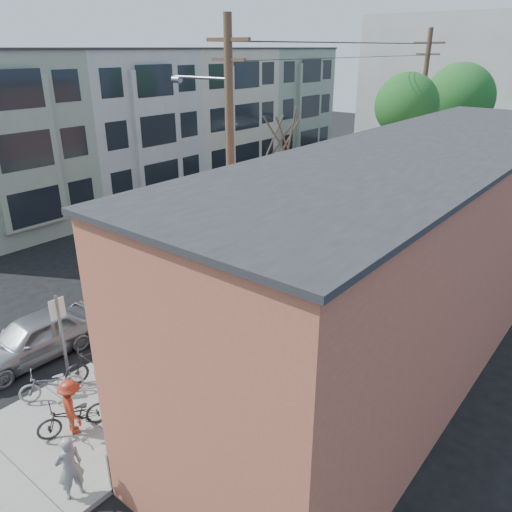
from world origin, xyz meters
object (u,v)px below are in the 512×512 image
Objects in this scene: parking_meter_near at (185,296)px; patron_grey at (70,467)px; parked_bike_a at (95,362)px; car_2 at (268,237)px; sign_post at (61,332)px; car_4 at (378,191)px; parked_bike_b at (51,384)px; patron_green at (176,371)px; parking_meter_far at (293,243)px; car_1 at (167,289)px; tree_leafy_mid at (407,106)px; cyclist at (72,407)px; patio_chair_b at (136,430)px; tree_leafy_far at (459,98)px; bus at (375,155)px; tree_bare at (277,218)px; patio_chair_a at (219,377)px; utility_pole_near at (229,162)px; car_3 at (333,212)px; car_0 at (33,338)px.

parking_meter_near is 0.79× the size of patron_grey.
car_2 reaches higher than parked_bike_a.
sign_post is 23.07m from car_4.
parked_bike_b is (-3.36, 1.50, -0.34)m from patron_grey.
parking_meter_far is at bearing 174.54° from patron_green.
car_1 is (-4.58, 3.72, -0.41)m from patron_green.
patron_green is (2.58, -19.70, -5.11)m from tree_leafy_mid.
patron_green is 2.72m from cyclist.
parking_meter_far is 12.66m from cyclist.
parked_bike_a is (-2.57, -0.82, -0.40)m from patron_green.
car_1 reaches higher than patio_chair_b.
parked_bike_b is at bearing -103.02° from patron_grey.
tree_leafy_far is at bearing 88.75° from parking_meter_near.
bus reaches higher than car_4.
parking_meter_near is at bearing -96.67° from tree_bare.
parking_meter_near is at bearing 114.51° from parked_bike_a.
parking_meter_far is 0.82× the size of cyclist.
tree_leafy_mid reaches higher than tree_bare.
tree_bare is (0.45, 9.45, 0.95)m from sign_post.
parking_meter_far reaches higher than parked_bike_b.
patio_chair_a is at bearing 126.23° from patron_green.
car_1 is 0.78× the size of car_2.
patron_green is at bearing -62.04° from utility_pole_near.
tree_leafy_far reaches higher than parked_bike_b.
cyclist is 0.36× the size of car_4.
parking_meter_near is 5.45m from parked_bike_b.
tree_bare is 1.28× the size of car_1.
car_2 is at bearing 117.44° from patio_chair_a.
tree_leafy_mid is 21.25m from parked_bike_a.
parked_bike_a is at bearing -71.38° from car_1.
patron_green is 16.59m from car_3.
car_0 reaches higher than car_4.
parking_meter_near is 5.04m from car_0.
car_3 is at bearing 98.77° from utility_pole_near.
bus is (-3.10, 23.44, 1.01)m from car_1.
car_1 reaches higher than parked_bike_b.
patron_green reaches higher than car_4.
parked_bike_b is (-3.36, -3.12, 0.00)m from patio_chair_a.
tree_leafy_far is at bearing -163.36° from patron_grey.
utility_pole_near is at bearing -76.56° from car_3.
sign_post is 1.86× the size of cyclist.
car_4 is (-1.59, 15.92, -4.72)m from utility_pole_near.
car_0 is (-2.03, -4.60, -0.26)m from parking_meter_near.
car_1 is at bearing -133.75° from patron_grey.
car_0 reaches higher than patio_chair_a.
patron_grey is 6.22m from car_0.
tree_leafy_far is 5.15× the size of patron_grey.
parked_bike_a is at bearing 11.19° from car_0.
tree_bare reaches higher than bus.
patio_chair_a is (3.19, -7.00, -2.19)m from tree_bare.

